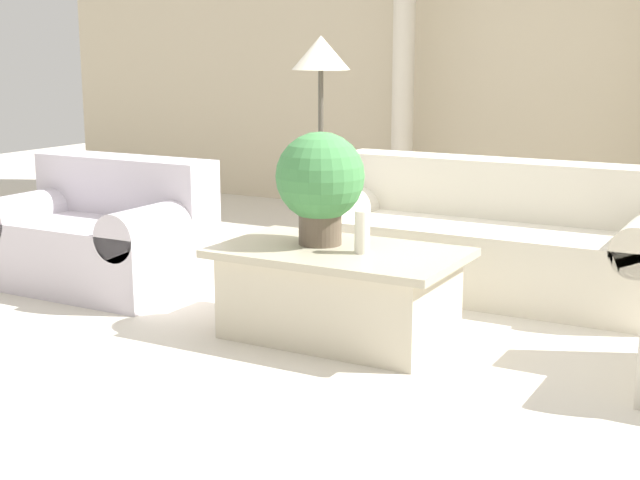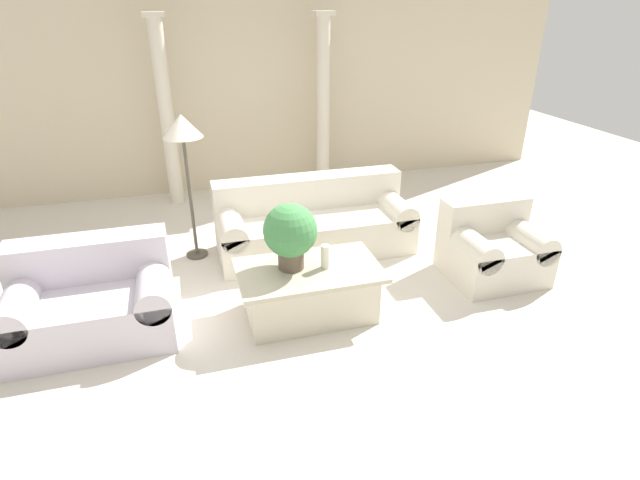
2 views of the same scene
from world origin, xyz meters
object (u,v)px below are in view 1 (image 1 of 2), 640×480
at_px(loveseat, 103,234).
at_px(floor_lamp, 321,66).
at_px(sofa_long, 491,240).
at_px(coffee_table, 339,292).
at_px(potted_plant, 320,181).

height_order(loveseat, floor_lamp, floor_lamp).
height_order(sofa_long, coffee_table, sofa_long).
xyz_separation_m(loveseat, coffee_table, (1.81, -0.23, -0.09)).
bearing_deg(sofa_long, loveseat, -154.74).
bearing_deg(sofa_long, floor_lamp, 171.93).
bearing_deg(coffee_table, floor_lamp, 122.13).
relative_size(coffee_table, potted_plant, 2.13).
height_order(potted_plant, floor_lamp, floor_lamp).
distance_m(sofa_long, coffee_table, 1.32).
relative_size(loveseat, coffee_table, 1.03).
xyz_separation_m(sofa_long, floor_lamp, (-1.30, 0.18, 1.04)).
distance_m(loveseat, potted_plant, 1.74).
bearing_deg(coffee_table, potted_plant, 158.63).
bearing_deg(loveseat, potted_plant, -5.81).
xyz_separation_m(loveseat, potted_plant, (1.66, -0.17, 0.48)).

